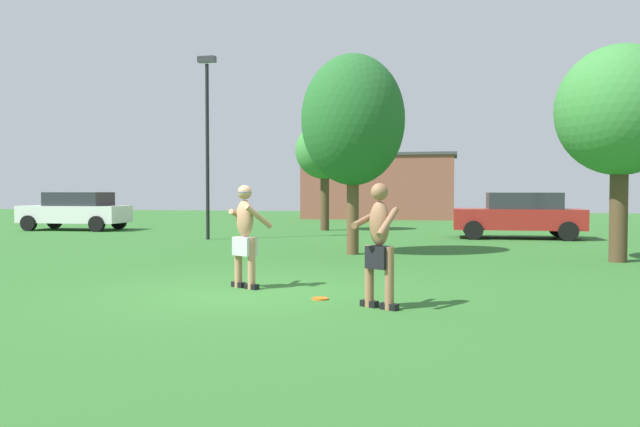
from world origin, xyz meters
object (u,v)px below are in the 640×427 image
Objects in this scene: tree_left_field at (353,121)px; player_with_cap at (245,231)px; frisbee at (320,299)px; car_white_mid_lot at (76,210)px; tree_behind_players at (620,112)px; player_in_black at (379,242)px; lamp_post at (207,129)px; car_red_near_post at (519,214)px; tree_right_field at (325,152)px.

player_with_cap is at bearing -98.17° from tree_left_field.
frisbee is 19.77m from car_white_mid_lot.
player_with_cap is 9.38m from tree_behind_players.
player_in_black is 13.66m from lamp_post.
car_red_near_post is 7.70m from tree_behind_players.
tree_behind_players reaches higher than player_with_cap.
lamp_post reaches higher than player_with_cap.
lamp_post is at bearing 144.85° from tree_left_field.
car_red_near_post is at bearing 77.23° from player_in_black.
car_white_mid_lot is at bearing -168.85° from tree_right_field.
tree_behind_players reaches higher than frisbee.
lamp_post is at bearing -26.42° from car_white_mid_lot.
lamp_post is (-6.17, 10.79, 3.71)m from frisbee.
car_white_mid_lot is at bearing 153.58° from lamp_post.
car_white_mid_lot is 0.98× the size of tree_right_field.
frisbee is 0.05× the size of tree_left_field.
tree_right_field is (10.19, 2.01, 2.42)m from car_white_mid_lot.
tree_behind_players reaches higher than player_in_black.
tree_behind_players is (4.71, 6.93, 2.53)m from player_in_black.
tree_right_field is (-4.26, 16.97, 2.32)m from player_in_black.
car_white_mid_lot is at bearing 134.00° from player_in_black.
tree_right_field reaches higher than car_red_near_post.
tree_right_field is at bearing 11.15° from car_white_mid_lot.
player_with_cap reaches higher than frisbee.
car_red_near_post is (4.13, 13.47, 0.81)m from frisbee.
tree_right_field is 13.46m from tree_behind_players.
player_in_black is at bearing -124.20° from tree_behind_players.
tree_left_field reaches higher than player_in_black.
player_with_cap reaches higher than car_red_near_post.
tree_behind_players is (11.83, -4.39, -0.27)m from lamp_post.
tree_behind_players is at bearing 55.80° from player_in_black.
tree_right_field is at bearing 131.77° from tree_behind_players.
lamp_post is 12.62m from tree_behind_players.
player_in_black reaches higher than car_white_mid_lot.
tree_behind_players is at bearing 37.94° from player_with_cap.
player_in_black is 0.35× the size of tree_behind_players.
car_white_mid_lot is 0.88× the size of tree_behind_players.
frisbee is 14.11m from car_red_near_post.
car_white_mid_lot is (-12.02, 13.59, -0.14)m from player_with_cap.
tree_right_field is (-7.43, 2.96, 2.42)m from car_red_near_post.
tree_right_field is (-3.31, 16.43, 3.23)m from frisbee.
car_white_mid_lot is 8.68m from lamp_post.
tree_right_field is at bearing 101.38° from frisbee.
lamp_post is 1.23× the size of tree_behind_players.
player_with_cap is 13.82m from car_red_near_post.
tree_right_field is 0.90× the size of tree_behind_players.
car_red_near_post is at bearing 66.11° from player_with_cap.
tree_right_field is at bearing 96.72° from player_with_cap.
tree_left_field is (0.87, 6.03, 2.47)m from player_with_cap.
player_in_black is at bearing -29.49° from player_with_cap.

